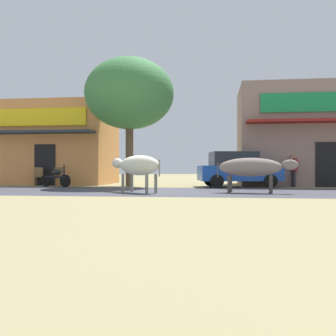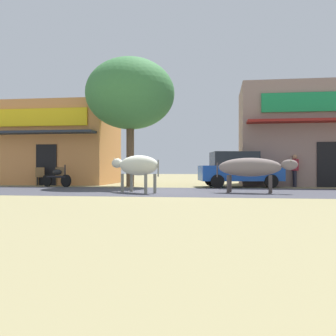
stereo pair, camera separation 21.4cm
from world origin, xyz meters
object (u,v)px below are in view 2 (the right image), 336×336
at_px(parked_hatchback_car, 238,169).
at_px(parked_motorcycle, 57,177).
at_px(roadside_tree, 130,94).
at_px(cafe_chair_near_tree, 41,175).
at_px(pedestrian_by_shop, 295,168).
at_px(cow_near_brown, 137,166).
at_px(cafe_chair_by_doorway, 60,176).
at_px(cow_far_dark, 251,167).

bearing_deg(parked_hatchback_car, parked_motorcycle, -173.29).
height_order(roadside_tree, parked_hatchback_car, roadside_tree).
height_order(roadside_tree, cafe_chair_near_tree, roadside_tree).
bearing_deg(pedestrian_by_shop, parked_hatchback_car, -173.30).
bearing_deg(parked_hatchback_car, roadside_tree, -177.43).
distance_m(parked_hatchback_car, parked_motorcycle, 8.53).
height_order(parked_motorcycle, cow_near_brown, cow_near_brown).
bearing_deg(parked_hatchback_car, cafe_chair_near_tree, 179.35).
bearing_deg(cow_near_brown, parked_hatchback_car, 50.26).
distance_m(parked_motorcycle, cafe_chair_by_doorway, 0.86).
xyz_separation_m(parked_hatchback_car, cafe_chair_by_doorway, (-8.66, -0.16, -0.33)).
relative_size(parked_hatchback_car, cow_far_dark, 1.42).
bearing_deg(cow_far_dark, roadside_tree, 143.62).
relative_size(cow_far_dark, pedestrian_by_shop, 1.86).
bearing_deg(cafe_chair_by_doorway, parked_hatchback_car, 1.07).
xyz_separation_m(parked_motorcycle, cafe_chair_near_tree, (-1.36, 1.11, 0.05)).
relative_size(cow_near_brown, pedestrian_by_shop, 1.51).
height_order(roadside_tree, cafe_chair_by_doorway, roadside_tree).
xyz_separation_m(roadside_tree, cow_near_brown, (1.30, -4.34, -3.47)).
height_order(parked_motorcycle, cafe_chair_near_tree, parked_motorcycle).
xyz_separation_m(pedestrian_by_shop, cafe_chair_by_doorway, (-11.28, -0.47, -0.36)).
relative_size(pedestrian_by_shop, cafe_chair_near_tree, 1.64).
bearing_deg(cow_near_brown, parked_motorcycle, 142.54).
distance_m(parked_hatchback_car, pedestrian_by_shop, 2.64).
relative_size(roadside_tree, cow_far_dark, 2.19).
xyz_separation_m(parked_hatchback_car, cow_far_dark, (0.29, -4.20, 0.07)).
height_order(cow_near_brown, cafe_chair_by_doorway, cow_near_brown).
bearing_deg(pedestrian_by_shop, cafe_chair_by_doorway, -177.61).
bearing_deg(cafe_chair_by_doorway, cow_far_dark, -24.27).
distance_m(cow_far_dark, pedestrian_by_shop, 5.07).
distance_m(roadside_tree, cow_near_brown, 5.70).
bearing_deg(cafe_chair_near_tree, cow_far_dark, -23.08).
bearing_deg(parked_hatchback_car, cafe_chair_by_doorway, -178.93).
bearing_deg(cow_near_brown, cafe_chair_near_tree, 142.17).
bearing_deg(cafe_chair_near_tree, roadside_tree, -4.12).
xyz_separation_m(parked_motorcycle, cow_near_brown, (4.66, -3.57, 0.51)).
height_order(roadside_tree, parked_motorcycle, roadside_tree).
bearing_deg(cafe_chair_near_tree, parked_motorcycle, -39.08).
bearing_deg(cow_far_dark, pedestrian_by_shop, 62.64).
xyz_separation_m(cow_near_brown, cafe_chair_near_tree, (-6.02, 4.68, -0.46)).
bearing_deg(cow_near_brown, cow_far_dark, 5.16).
bearing_deg(roadside_tree, parked_motorcycle, -167.17).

